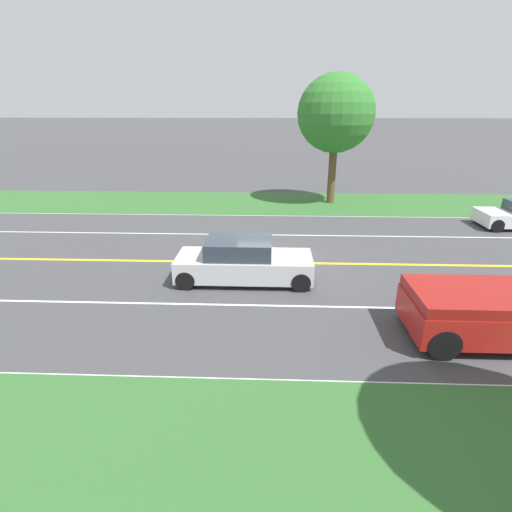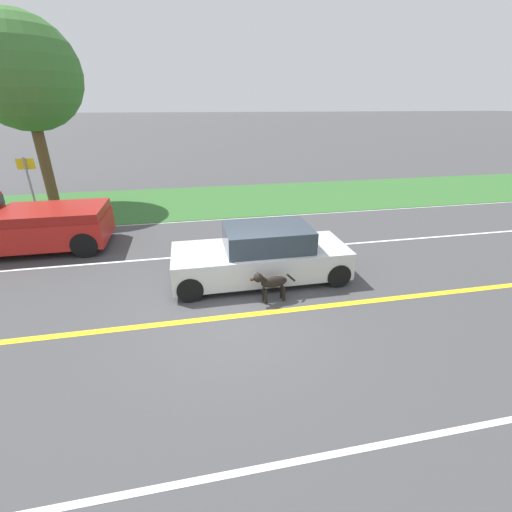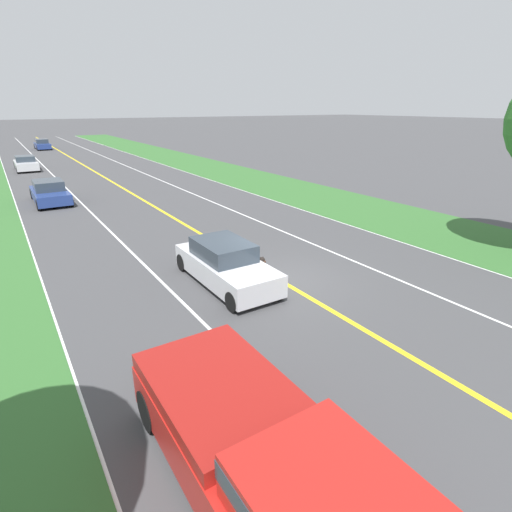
# 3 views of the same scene
# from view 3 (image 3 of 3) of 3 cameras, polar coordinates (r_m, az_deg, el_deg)

# --- Properties ---
(ground_plane) EXTENTS (400.00, 400.00, 0.00)m
(ground_plane) POSITION_cam_3_polar(r_m,az_deg,el_deg) (13.86, 3.48, -3.51)
(ground_plane) COLOR #424244
(centre_divider_line) EXTENTS (0.18, 160.00, 0.01)m
(centre_divider_line) POSITION_cam_3_polar(r_m,az_deg,el_deg) (13.86, 3.48, -3.50)
(centre_divider_line) COLOR yellow
(centre_divider_line) RESTS_ON ground
(lane_edge_line_right) EXTENTS (0.14, 160.00, 0.01)m
(lane_edge_line_right) POSITION_cam_3_polar(r_m,az_deg,el_deg) (11.65, -26.18, -10.80)
(lane_edge_line_right) COLOR white
(lane_edge_line_right) RESTS_ON ground
(lane_edge_line_left) EXTENTS (0.14, 160.00, 0.01)m
(lane_edge_line_left) POSITION_cam_3_polar(r_m,az_deg,el_deg) (18.62, 21.19, 1.51)
(lane_edge_line_left) COLOR white
(lane_edge_line_left) RESTS_ON ground
(lane_dash_same_dir) EXTENTS (0.10, 160.00, 0.01)m
(lane_dash_same_dir) POSITION_cam_3_polar(r_m,az_deg,el_deg) (12.31, -9.92, -7.06)
(lane_dash_same_dir) COLOR white
(lane_dash_same_dir) RESTS_ON ground
(lane_dash_oncoming) EXTENTS (0.10, 160.00, 0.01)m
(lane_dash_oncoming) POSITION_cam_3_polar(r_m,az_deg,el_deg) (16.03, 13.65, -0.63)
(lane_dash_oncoming) COLOR white
(lane_dash_oncoming) RESTS_ON ground
(grass_verge_left) EXTENTS (6.00, 160.00, 0.03)m
(grass_verge_left) POSITION_cam_3_polar(r_m,az_deg,el_deg) (21.04, 26.12, 2.93)
(grass_verge_left) COLOR #33662D
(grass_verge_left) RESTS_ON ground
(ego_car) EXTENTS (1.81, 4.54, 1.46)m
(ego_car) POSITION_cam_3_polar(r_m,az_deg,el_deg) (13.45, -4.38, -1.20)
(ego_car) COLOR silver
(ego_car) RESTS_ON ground
(dog) EXTENTS (0.31, 1.14, 0.81)m
(dog) POSITION_cam_3_polar(r_m,az_deg,el_deg) (14.04, 0.03, -0.90)
(dog) COLOR black
(dog) RESTS_ON ground
(pickup_truck) EXTENTS (2.12, 5.41, 1.74)m
(pickup_truck) POSITION_cam_3_polar(r_m,az_deg,el_deg) (6.49, 1.16, -26.76)
(pickup_truck) COLOR red
(pickup_truck) RESTS_ON ground
(car_trailing_near) EXTENTS (1.93, 4.54, 1.36)m
(car_trailing_near) POSITION_cam_3_polar(r_m,az_deg,el_deg) (28.12, -27.38, 8.07)
(car_trailing_near) COLOR navy
(car_trailing_near) RESTS_ON ground
(car_trailing_mid) EXTENTS (1.86, 4.25, 1.32)m
(car_trailing_mid) POSITION_cam_3_polar(r_m,az_deg,el_deg) (43.69, -30.01, 11.36)
(car_trailing_mid) COLOR silver
(car_trailing_mid) RESTS_ON ground
(car_trailing_far) EXTENTS (1.80, 4.44, 1.37)m
(car_trailing_far) POSITION_cam_3_polar(r_m,az_deg,el_deg) (64.50, -28.22, 13.85)
(car_trailing_far) COLOR navy
(car_trailing_far) RESTS_ON ground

